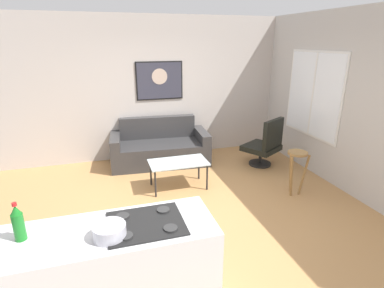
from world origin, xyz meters
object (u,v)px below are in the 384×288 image
Objects in this scene: armchair at (265,145)px; wall_painting at (160,81)px; soda_bottle at (18,223)px; couch at (160,149)px; coffee_table at (178,164)px; bar_stool at (297,163)px; mixing_bowl at (110,232)px.

armchair is 2.42m from wall_painting.
couch is at bearing 63.96° from soda_bottle.
bar_stool is at bearing -23.88° from coffee_table.
coffee_table is at bearing -167.29° from armchair.
armchair is at bearing 83.82° from bar_stool.
coffee_table is (0.08, -1.17, 0.13)m from couch.
wall_painting is (0.04, 1.59, 1.15)m from coffee_table.
coffee_table is 1.32× the size of bar_stool.
bar_stool is at bearing 23.76° from soda_bottle.
coffee_table is at bearing 64.98° from mixing_bowl.
soda_bottle reaches higher than coffee_table.
coffee_table is 0.99× the size of armchair.
soda_bottle is at bearing -156.24° from bar_stool.
armchair is at bearing 36.82° from soda_bottle.
coffee_table is 1.87m from armchair.
armchair is at bearing 12.71° from coffee_table.
soda_bottle is (-3.58, -2.68, 0.64)m from armchair.
soda_bottle is 0.33× the size of wall_painting.
armchair reaches higher than couch.
mixing_bowl is (-1.06, -3.61, 0.70)m from couch.
bar_stool is 3.05m from wall_painting.
bar_stool is at bearing -54.73° from wall_painting.
wall_painting is at bearing 73.71° from mixing_bowl.
armchair reaches higher than bar_stool.
wall_painting is at bearing 125.27° from bar_stool.
coffee_table is at bearing 52.19° from soda_bottle.
bar_stool is (1.77, -1.92, 0.24)m from couch.
coffee_table is 1.86m from bar_stool.
mixing_bowl is 4.24m from wall_painting.
armchair is (1.82, 0.41, 0.02)m from coffee_table.
armchair is 4.52m from soda_bottle.
wall_painting is (1.80, 3.86, 0.49)m from soda_bottle.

